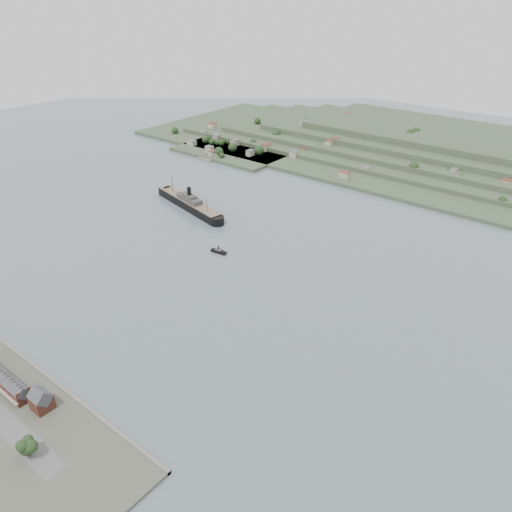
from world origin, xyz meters
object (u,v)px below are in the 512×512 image
Objects in this scene: tugboat at (219,251)px; fig_tree at (26,446)px; steamship at (187,202)px; gabled_building at (41,400)px.

tugboat is 1.27× the size of fig_tree.
tugboat is (92.14, -53.28, -3.53)m from steamship.
steamship is 106.50m from tugboat.
gabled_building is 0.95× the size of tugboat.
tugboat is at bearing 104.09° from gabled_building.
tugboat is 224.75m from fig_tree.
steamship is at bearing 149.96° from tugboat.
fig_tree reaches higher than tugboat.
gabled_building is at bearing -60.21° from steamship.
fig_tree is at bearing -71.43° from tugboat.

